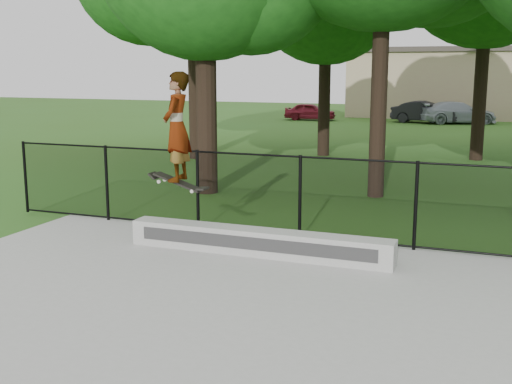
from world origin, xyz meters
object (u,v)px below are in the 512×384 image
at_px(car_c, 458,113).
at_px(skater_airborne, 177,129).
at_px(grind_ledge, 258,242).
at_px(car_a, 310,111).
at_px(car_b, 425,112).

height_order(car_c, skater_airborne, skater_airborne).
xyz_separation_m(grind_ledge, skater_airborne, (-1.29, -0.26, 1.82)).
bearing_deg(grind_ledge, skater_airborne, -168.61).
height_order(grind_ledge, car_a, car_a).
distance_m(grind_ledge, car_c, 28.05).
bearing_deg(car_a, grind_ledge, -170.66).
xyz_separation_m(car_c, skater_airborne, (-2.56, -28.28, 1.48)).
relative_size(grind_ledge, car_c, 1.15).
bearing_deg(skater_airborne, car_c, 84.84).
bearing_deg(grind_ledge, car_c, 87.41).
distance_m(grind_ledge, car_b, 27.88).
distance_m(car_a, skater_airborne, 28.34).
relative_size(car_a, car_b, 0.89).
bearing_deg(car_a, car_c, -91.12).
bearing_deg(grind_ledge, car_b, 91.01).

